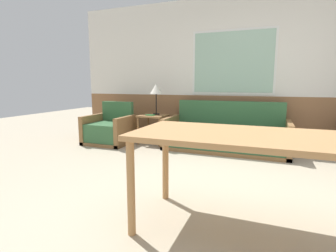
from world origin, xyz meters
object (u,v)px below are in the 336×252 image
(side_table, at_px, (153,120))
(dining_table, at_px, (247,145))
(armchair, at_px, (110,131))
(table_lamp, at_px, (156,90))
(couch, at_px, (225,136))

(side_table, bearing_deg, dining_table, -53.05)
(side_table, bearing_deg, armchair, -159.02)
(armchair, distance_m, table_lamp, 1.18)
(couch, height_order, table_lamp, table_lamp)
(side_table, distance_m, table_lamp, 0.58)
(couch, distance_m, table_lamp, 1.55)
(couch, bearing_deg, side_table, 179.90)
(table_lamp, xyz_separation_m, dining_table, (1.88, -2.62, -0.33))
(dining_table, bearing_deg, side_table, 126.95)
(couch, distance_m, dining_table, 2.63)
(armchair, relative_size, dining_table, 0.49)
(couch, xyz_separation_m, dining_table, (0.54, -2.53, 0.44))
(armchair, height_order, table_lamp, table_lamp)
(table_lamp, relative_size, dining_table, 0.35)
(armchair, distance_m, side_table, 0.86)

